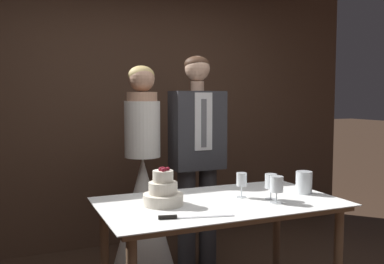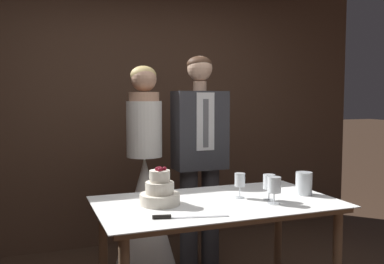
{
  "view_description": "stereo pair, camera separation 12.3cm",
  "coord_description": "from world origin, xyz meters",
  "px_view_note": "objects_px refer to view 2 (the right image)",
  "views": [
    {
      "loc": [
        -1.04,
        -2.11,
        1.45
      ],
      "look_at": [
        0.15,
        0.67,
        1.2
      ],
      "focal_mm": 40.0,
      "sensor_mm": 36.0,
      "label": 1
    },
    {
      "loc": [
        -0.92,
        -2.16,
        1.45
      ],
      "look_at": [
        0.15,
        0.67,
        1.2
      ],
      "focal_mm": 40.0,
      "sensor_mm": 36.0,
      "label": 2
    }
  ],
  "objects_px": {
    "cake_table": "(217,215)",
    "wine_glass_middle": "(274,186)",
    "groom": "(200,151)",
    "wine_glass_near": "(240,181)",
    "tiered_cake": "(160,192)",
    "cake_knife": "(176,217)",
    "hurricane_candle": "(304,184)",
    "wine_glass_far": "(269,183)",
    "bride": "(145,201)"
  },
  "relations": [
    {
      "from": "cake_table",
      "to": "wine_glass_middle",
      "type": "xyz_separation_m",
      "value": [
        0.3,
        -0.18,
        0.2
      ]
    },
    {
      "from": "groom",
      "to": "wine_glass_middle",
      "type": "bearing_deg",
      "value": -86.6
    },
    {
      "from": "wine_glass_near",
      "to": "tiered_cake",
      "type": "bearing_deg",
      "value": 178.17
    },
    {
      "from": "cake_knife",
      "to": "hurricane_candle",
      "type": "relative_size",
      "value": 2.73
    },
    {
      "from": "wine_glass_far",
      "to": "groom",
      "type": "xyz_separation_m",
      "value": [
        -0.08,
        0.97,
        0.09
      ]
    },
    {
      "from": "wine_glass_near",
      "to": "wine_glass_middle",
      "type": "xyz_separation_m",
      "value": [
        0.12,
        -0.21,
        -0.01
      ]
    },
    {
      "from": "cake_table",
      "to": "cake_knife",
      "type": "distance_m",
      "value": 0.45
    },
    {
      "from": "tiered_cake",
      "to": "hurricane_candle",
      "type": "distance_m",
      "value": 0.97
    },
    {
      "from": "cake_table",
      "to": "wine_glass_far",
      "type": "relative_size",
      "value": 9.14
    },
    {
      "from": "hurricane_candle",
      "to": "wine_glass_near",
      "type": "bearing_deg",
      "value": 171.52
    },
    {
      "from": "wine_glass_middle",
      "to": "hurricane_candle",
      "type": "xyz_separation_m",
      "value": [
        0.32,
        0.14,
        -0.04
      ]
    },
    {
      "from": "wine_glass_middle",
      "to": "hurricane_candle",
      "type": "relative_size",
      "value": 1.1
    },
    {
      "from": "cake_knife",
      "to": "groom",
      "type": "bearing_deg",
      "value": 75.95
    },
    {
      "from": "wine_glass_middle",
      "to": "bride",
      "type": "bearing_deg",
      "value": 116.73
    },
    {
      "from": "tiered_cake",
      "to": "cake_knife",
      "type": "bearing_deg",
      "value": -90.59
    },
    {
      "from": "cake_table",
      "to": "bride",
      "type": "relative_size",
      "value": 0.88
    },
    {
      "from": "wine_glass_far",
      "to": "bride",
      "type": "height_order",
      "value": "bride"
    },
    {
      "from": "cake_knife",
      "to": "wine_glass_near",
      "type": "height_order",
      "value": "wine_glass_near"
    },
    {
      "from": "cake_table",
      "to": "groom",
      "type": "relative_size",
      "value": 0.83
    },
    {
      "from": "cake_table",
      "to": "tiered_cake",
      "type": "height_order",
      "value": "tiered_cake"
    },
    {
      "from": "tiered_cake",
      "to": "wine_glass_near",
      "type": "relative_size",
      "value": 1.51
    },
    {
      "from": "wine_glass_middle",
      "to": "tiered_cake",
      "type": "bearing_deg",
      "value": 160.88
    },
    {
      "from": "wine_glass_near",
      "to": "wine_glass_far",
      "type": "distance_m",
      "value": 0.19
    },
    {
      "from": "cake_table",
      "to": "wine_glass_near",
      "type": "xyz_separation_m",
      "value": [
        0.17,
        0.03,
        0.2
      ]
    },
    {
      "from": "tiered_cake",
      "to": "groom",
      "type": "height_order",
      "value": "groom"
    },
    {
      "from": "wine_glass_far",
      "to": "bride",
      "type": "xyz_separation_m",
      "value": [
        -0.55,
        0.97,
        -0.29
      ]
    },
    {
      "from": "wine_glass_near",
      "to": "bride",
      "type": "distance_m",
      "value": 0.99
    },
    {
      "from": "cake_knife",
      "to": "wine_glass_far",
      "type": "xyz_separation_m",
      "value": [
        0.68,
        0.17,
        0.1
      ]
    },
    {
      "from": "wine_glass_near",
      "to": "hurricane_candle",
      "type": "distance_m",
      "value": 0.45
    },
    {
      "from": "groom",
      "to": "wine_glass_near",
      "type": "bearing_deg",
      "value": -94.18
    },
    {
      "from": "cake_knife",
      "to": "wine_glass_middle",
      "type": "relative_size",
      "value": 2.48
    },
    {
      "from": "groom",
      "to": "wine_glass_far",
      "type": "bearing_deg",
      "value": -85.22
    },
    {
      "from": "hurricane_candle",
      "to": "groom",
      "type": "height_order",
      "value": "groom"
    },
    {
      "from": "tiered_cake",
      "to": "wine_glass_middle",
      "type": "height_order",
      "value": "tiered_cake"
    },
    {
      "from": "wine_glass_near",
      "to": "hurricane_candle",
      "type": "height_order",
      "value": "wine_glass_near"
    },
    {
      "from": "cake_table",
      "to": "groom",
      "type": "xyz_separation_m",
      "value": [
        0.24,
        0.88,
        0.29
      ]
    },
    {
      "from": "cake_table",
      "to": "wine_glass_near",
      "type": "distance_m",
      "value": 0.27
    },
    {
      "from": "wine_glass_near",
      "to": "bride",
      "type": "relative_size",
      "value": 0.09
    },
    {
      "from": "tiered_cake",
      "to": "wine_glass_far",
      "type": "distance_m",
      "value": 0.69
    },
    {
      "from": "wine_glass_near",
      "to": "wine_glass_far",
      "type": "xyz_separation_m",
      "value": [
        0.14,
        -0.12,
        -0.0
      ]
    },
    {
      "from": "wine_glass_far",
      "to": "bride",
      "type": "distance_m",
      "value": 1.15
    },
    {
      "from": "cake_table",
      "to": "wine_glass_far",
      "type": "height_order",
      "value": "wine_glass_far"
    },
    {
      "from": "wine_glass_near",
      "to": "hurricane_candle",
      "type": "bearing_deg",
      "value": -8.48
    },
    {
      "from": "wine_glass_middle",
      "to": "groom",
      "type": "bearing_deg",
      "value": 93.4
    },
    {
      "from": "cake_knife",
      "to": "wine_glass_middle",
      "type": "xyz_separation_m",
      "value": [
        0.66,
        0.08,
        0.1
      ]
    },
    {
      "from": "hurricane_candle",
      "to": "bride",
      "type": "relative_size",
      "value": 0.09
    },
    {
      "from": "wine_glass_middle",
      "to": "bride",
      "type": "relative_size",
      "value": 0.1
    },
    {
      "from": "tiered_cake",
      "to": "bride",
      "type": "height_order",
      "value": "bride"
    },
    {
      "from": "tiered_cake",
      "to": "wine_glass_near",
      "type": "distance_m",
      "value": 0.53
    },
    {
      "from": "wine_glass_middle",
      "to": "wine_glass_far",
      "type": "height_order",
      "value": "wine_glass_middle"
    }
  ]
}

